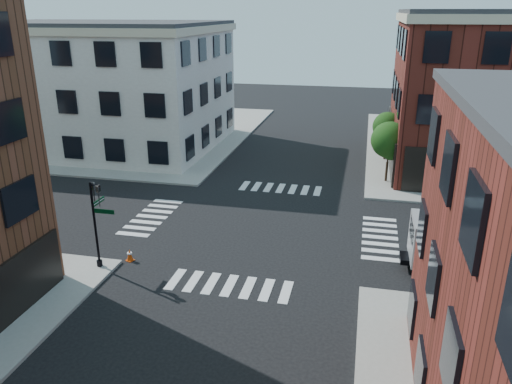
{
  "coord_description": "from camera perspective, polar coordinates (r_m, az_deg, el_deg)",
  "views": [
    {
      "loc": [
        5.71,
        -26.8,
        12.23
      ],
      "look_at": [
        -0.09,
        -0.82,
        2.5
      ],
      "focal_mm": 35.0,
      "sensor_mm": 36.0,
      "label": 1
    }
  ],
  "objects": [
    {
      "name": "tree_near",
      "position": [
        37.93,
        15.08,
        5.54
      ],
      "size": [
        2.69,
        2.69,
        4.49
      ],
      "color": "black",
      "rests_on": "ground"
    },
    {
      "name": "ground",
      "position": [
        30.01,
        0.51,
        -3.98
      ],
      "size": [
        120.0,
        120.0,
        0.0
      ],
      "primitive_type": "plane",
      "color": "black",
      "rests_on": "ground"
    },
    {
      "name": "sidewalk_nw",
      "position": [
        56.09,
        -16.32,
        6.75
      ],
      "size": [
        30.0,
        30.0,
        0.15
      ],
      "primitive_type": "cube",
      "color": "gray",
      "rests_on": "ground"
    },
    {
      "name": "box_truck",
      "position": [
        26.54,
        26.9,
        -4.83
      ],
      "size": [
        8.72,
        2.8,
        3.92
      ],
      "rotation": [
        0.0,
        0.0,
        0.01
      ],
      "color": "silver",
      "rests_on": "ground"
    },
    {
      "name": "building_nw",
      "position": [
        49.88,
        -17.6,
        11.41
      ],
      "size": [
        22.0,
        16.0,
        11.0
      ],
      "primitive_type": "cube",
      "color": "beige",
      "rests_on": "ground"
    },
    {
      "name": "tree_far",
      "position": [
        43.83,
        14.82,
        7.08
      ],
      "size": [
        2.43,
        2.43,
        4.07
      ],
      "color": "black",
      "rests_on": "ground"
    },
    {
      "name": "traffic_cone",
      "position": [
        26.79,
        -14.24,
        -7.01
      ],
      "size": [
        0.47,
        0.47,
        0.65
      ],
      "rotation": [
        0.0,
        0.0,
        -0.4
      ],
      "color": "#D54409",
      "rests_on": "ground"
    },
    {
      "name": "signal_pole",
      "position": [
        25.45,
        -17.75,
        -2.55
      ],
      "size": [
        1.29,
        1.24,
        4.6
      ],
      "color": "black",
      "rests_on": "ground"
    }
  ]
}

